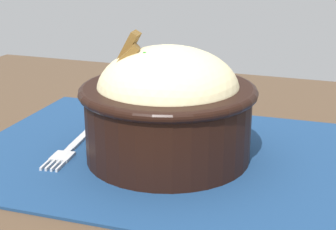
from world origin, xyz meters
The scene contains 4 objects.
table centered at (0.00, 0.00, 0.69)m, with size 1.05×0.89×0.77m.
placemat centered at (0.00, -0.03, 0.77)m, with size 0.43×0.33×0.00m, color navy.
bowl centered at (-0.01, -0.02, 0.84)m, with size 0.22×0.22×0.14m.
fork centered at (0.10, 0.00, 0.78)m, with size 0.03×0.14×0.00m.
Camera 1 is at (-0.19, 0.48, 1.00)m, focal length 53.69 mm.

